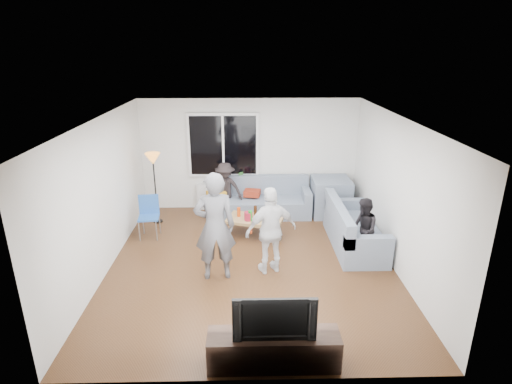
{
  "coord_description": "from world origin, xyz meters",
  "views": [
    {
      "loc": [
        -0.07,
        -6.56,
        3.71
      ],
      "look_at": [
        0.1,
        0.6,
        1.15
      ],
      "focal_mm": 28.91,
      "sensor_mm": 36.0,
      "label": 1
    }
  ],
  "objects_px": {
    "sofa_right_section": "(355,225)",
    "player_left": "(215,227)",
    "floor_lamp": "(155,189)",
    "player_right": "(271,231)",
    "coffee_table": "(255,227)",
    "tv_console": "(274,349)",
    "spectator_back": "(225,189)",
    "side_chair": "(149,218)",
    "television": "(274,315)",
    "sofa_back_section": "(260,197)",
    "spectator_right": "(363,230)"
  },
  "relations": [
    {
      "from": "tv_console",
      "to": "television",
      "type": "bearing_deg",
      "value": 0.0
    },
    {
      "from": "floor_lamp",
      "to": "television",
      "type": "relative_size",
      "value": 1.59
    },
    {
      "from": "spectator_back",
      "to": "player_left",
      "type": "bearing_deg",
      "value": -77.34
    },
    {
      "from": "sofa_right_section",
      "to": "television",
      "type": "relative_size",
      "value": 2.04
    },
    {
      "from": "spectator_back",
      "to": "tv_console",
      "type": "bearing_deg",
      "value": -67.18
    },
    {
      "from": "sofa_right_section",
      "to": "player_right",
      "type": "height_order",
      "value": "player_right"
    },
    {
      "from": "coffee_table",
      "to": "player_left",
      "type": "relative_size",
      "value": 0.59
    },
    {
      "from": "sofa_back_section",
      "to": "spectator_right",
      "type": "distance_m",
      "value": 2.79
    },
    {
      "from": "sofa_right_section",
      "to": "player_left",
      "type": "distance_m",
      "value": 2.88
    },
    {
      "from": "player_left",
      "to": "spectator_right",
      "type": "distance_m",
      "value": 2.7
    },
    {
      "from": "sofa_back_section",
      "to": "tv_console",
      "type": "xyz_separation_m",
      "value": [
        0.01,
        -4.77,
        -0.2
      ]
    },
    {
      "from": "sofa_right_section",
      "to": "player_right",
      "type": "bearing_deg",
      "value": 119.13
    },
    {
      "from": "sofa_back_section",
      "to": "player_right",
      "type": "distance_m",
      "value": 2.56
    },
    {
      "from": "coffee_table",
      "to": "tv_console",
      "type": "bearing_deg",
      "value": -87.57
    },
    {
      "from": "tv_console",
      "to": "television",
      "type": "height_order",
      "value": "television"
    },
    {
      "from": "sofa_back_section",
      "to": "side_chair",
      "type": "bearing_deg",
      "value": -153.37
    },
    {
      "from": "sofa_back_section",
      "to": "player_left",
      "type": "relative_size",
      "value": 1.24
    },
    {
      "from": "side_chair",
      "to": "spectator_back",
      "type": "bearing_deg",
      "value": 31.97
    },
    {
      "from": "television",
      "to": "sofa_right_section",
      "type": "bearing_deg",
      "value": 60.68
    },
    {
      "from": "sofa_right_section",
      "to": "player_left",
      "type": "relative_size",
      "value": 1.08
    },
    {
      "from": "spectator_back",
      "to": "television",
      "type": "bearing_deg",
      "value": -67.18
    },
    {
      "from": "sofa_back_section",
      "to": "spectator_back",
      "type": "xyz_separation_m",
      "value": [
        -0.79,
        0.03,
        0.19
      ]
    },
    {
      "from": "sofa_back_section",
      "to": "spectator_right",
      "type": "xyz_separation_m",
      "value": [
        1.79,
        -2.13,
        0.16
      ]
    },
    {
      "from": "player_left",
      "to": "player_right",
      "type": "distance_m",
      "value": 0.96
    },
    {
      "from": "spectator_right",
      "to": "tv_console",
      "type": "xyz_separation_m",
      "value": [
        -1.78,
        -2.64,
        -0.36
      ]
    },
    {
      "from": "coffee_table",
      "to": "side_chair",
      "type": "relative_size",
      "value": 1.28
    },
    {
      "from": "sofa_right_section",
      "to": "television",
      "type": "bearing_deg",
      "value": 150.68
    },
    {
      "from": "coffee_table",
      "to": "tv_console",
      "type": "xyz_separation_m",
      "value": [
        0.15,
        -3.61,
        0.02
      ]
    },
    {
      "from": "sofa_back_section",
      "to": "player_right",
      "type": "xyz_separation_m",
      "value": [
        0.11,
        -2.54,
        0.34
      ]
    },
    {
      "from": "floor_lamp",
      "to": "tv_console",
      "type": "relative_size",
      "value": 0.97
    },
    {
      "from": "side_chair",
      "to": "player_left",
      "type": "height_order",
      "value": "player_left"
    },
    {
      "from": "coffee_table",
      "to": "sofa_right_section",
      "type": "bearing_deg",
      "value": -12.75
    },
    {
      "from": "spectator_back",
      "to": "tv_console",
      "type": "xyz_separation_m",
      "value": [
        0.8,
        -4.8,
        -0.4
      ]
    },
    {
      "from": "floor_lamp",
      "to": "player_right",
      "type": "distance_m",
      "value": 3.22
    },
    {
      "from": "sofa_right_section",
      "to": "player_left",
      "type": "height_order",
      "value": "player_left"
    },
    {
      "from": "side_chair",
      "to": "player_left",
      "type": "bearing_deg",
      "value": -53.25
    },
    {
      "from": "coffee_table",
      "to": "player_left",
      "type": "xyz_separation_m",
      "value": [
        -0.68,
        -1.54,
        0.73
      ]
    },
    {
      "from": "coffee_table",
      "to": "spectator_right",
      "type": "xyz_separation_m",
      "value": [
        1.93,
        -0.97,
        0.38
      ]
    },
    {
      "from": "side_chair",
      "to": "television",
      "type": "distance_m",
      "value": 4.3
    },
    {
      "from": "coffee_table",
      "to": "floor_lamp",
      "type": "relative_size",
      "value": 0.71
    },
    {
      "from": "player_left",
      "to": "side_chair",
      "type": "bearing_deg",
      "value": -53.95
    },
    {
      "from": "sofa_back_section",
      "to": "player_left",
      "type": "distance_m",
      "value": 2.87
    },
    {
      "from": "sofa_back_section",
      "to": "coffee_table",
      "type": "distance_m",
      "value": 1.19
    },
    {
      "from": "coffee_table",
      "to": "side_chair",
      "type": "bearing_deg",
      "value": 179.49
    },
    {
      "from": "side_chair",
      "to": "tv_console",
      "type": "height_order",
      "value": "side_chair"
    },
    {
      "from": "sofa_back_section",
      "to": "spectator_right",
      "type": "height_order",
      "value": "spectator_right"
    },
    {
      "from": "spectator_back",
      "to": "television",
      "type": "relative_size",
      "value": 1.26
    },
    {
      "from": "spectator_right",
      "to": "player_left",
      "type": "bearing_deg",
      "value": -75.57
    },
    {
      "from": "tv_console",
      "to": "sofa_right_section",
      "type": "bearing_deg",
      "value": 60.68
    },
    {
      "from": "sofa_right_section",
      "to": "spectator_right",
      "type": "bearing_deg",
      "value": -180.0
    }
  ]
}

